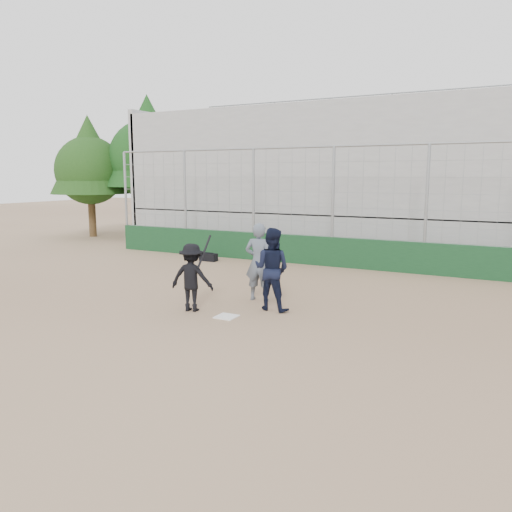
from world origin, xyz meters
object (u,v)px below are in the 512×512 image
at_px(umpire, 259,266).
at_px(batter_at_plate, 192,277).
at_px(equipment_bag, 208,257).
at_px(catcher_crouched, 272,283).

bearing_deg(umpire, batter_at_plate, 51.00).
bearing_deg(equipment_bag, catcher_crouched, -45.38).
bearing_deg(catcher_crouched, equipment_bag, 134.62).
xyz_separation_m(batter_at_plate, catcher_crouched, (1.59, 0.87, -0.14)).
distance_m(umpire, equipment_bag, 6.07).
relative_size(batter_at_plate, catcher_crouched, 1.36).
bearing_deg(batter_at_plate, equipment_bag, 119.61).
xyz_separation_m(umpire, equipment_bag, (-4.23, 4.29, -0.72)).
relative_size(batter_at_plate, equipment_bag, 2.60).
bearing_deg(equipment_bag, umpire, -45.38).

